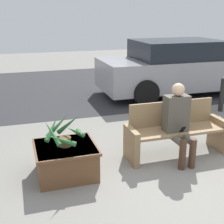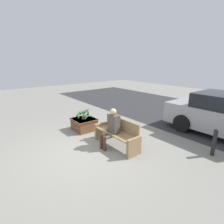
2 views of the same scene
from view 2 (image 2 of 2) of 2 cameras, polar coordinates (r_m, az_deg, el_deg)
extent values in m
plane|color=gray|center=(5.46, -8.31, -12.47)|extent=(30.00, 30.00, 0.00)
cube|color=#2D2D30|center=(9.86, 24.47, -0.56)|extent=(20.00, 6.00, 0.01)
cube|color=#8C704C|center=(6.16, -3.45, -6.01)|extent=(0.09, 0.51, 0.56)
cube|color=#8C704C|center=(5.06, 7.19, -11.32)|extent=(0.09, 0.51, 0.56)
cube|color=#8C704C|center=(5.51, 1.32, -6.94)|extent=(1.50, 0.47, 0.04)
cube|color=#8C704C|center=(5.57, 3.21, -4.21)|extent=(1.50, 0.04, 0.41)
cube|color=#4C473D|center=(5.43, 0.56, -3.81)|extent=(0.38, 0.22, 0.58)
sphere|color=tan|center=(5.29, 0.41, 0.11)|extent=(0.20, 0.20, 0.20)
cylinder|color=#4C473D|center=(5.50, -1.73, -7.41)|extent=(0.11, 0.42, 0.11)
cylinder|color=#4C473D|center=(5.37, -0.63, -7.99)|extent=(0.11, 0.42, 0.11)
cylinder|color=#472D1E|center=(5.46, -3.50, -9.57)|extent=(0.10, 0.10, 0.47)
cylinder|color=#472D1E|center=(5.33, -2.43, -10.20)|extent=(0.10, 0.10, 0.47)
cube|color=black|center=(5.36, -1.36, -6.22)|extent=(0.07, 0.09, 0.12)
cube|color=brown|center=(6.96, -9.07, -3.96)|extent=(0.82, 0.77, 0.46)
cube|color=brown|center=(6.89, -9.15, -2.33)|extent=(0.87, 0.82, 0.04)
cylinder|color=brown|center=(6.87, -9.18, -1.67)|extent=(0.17, 0.17, 0.13)
cone|color=#2D6B33|center=(6.65, -8.42, -1.21)|extent=(0.11, 0.45, 0.17)
cone|color=#2D6B33|center=(6.80, -7.85, 0.05)|extent=(0.36, 0.26, 0.35)
cone|color=#2D6B33|center=(6.94, -8.32, 0.27)|extent=(0.40, 0.21, 0.33)
cone|color=#2D6B33|center=(6.99, -9.15, 0.24)|extent=(0.29, 0.38, 0.31)
cone|color=#2D6B33|center=(6.93, -10.48, -0.03)|extent=(0.23, 0.41, 0.29)
cone|color=#2D6B33|center=(6.82, -11.02, -0.82)|extent=(0.44, 0.26, 0.19)
cone|color=#2D6B33|center=(6.64, -9.65, -0.64)|extent=(0.34, 0.35, 0.31)
cylinder|color=black|center=(7.18, 21.85, -3.46)|extent=(0.66, 0.18, 0.66)
cylinder|color=black|center=(8.74, 27.81, -0.79)|extent=(0.66, 0.18, 0.66)
cylinder|color=black|center=(5.80, 30.33, -8.95)|extent=(0.11, 0.11, 0.72)
sphere|color=black|center=(5.66, 30.89, -5.32)|extent=(0.12, 0.12, 0.12)
camera|label=1|loc=(6.39, -47.30, 8.25)|focal=50.00mm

